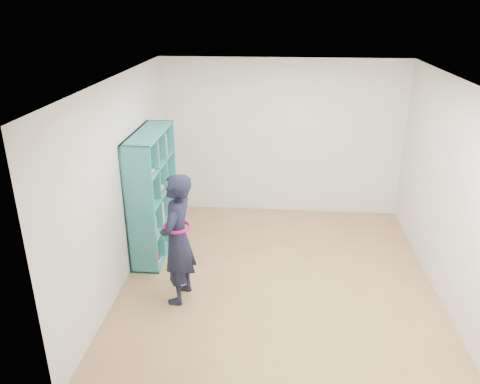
{
  "coord_description": "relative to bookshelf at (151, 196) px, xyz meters",
  "views": [
    {
      "loc": [
        -0.06,
        -5.31,
        3.42
      ],
      "look_at": [
        -0.53,
        0.3,
        1.11
      ],
      "focal_mm": 35.0,
      "sensor_mm": 36.0,
      "label": 1
    }
  ],
  "objects": [
    {
      "name": "floor",
      "position": [
        1.83,
        -0.65,
        -0.87
      ],
      "size": [
        4.5,
        4.5,
        0.0
      ],
      "primitive_type": "plane",
      "color": "olive",
      "rests_on": "ground"
    },
    {
      "name": "ceiling",
      "position": [
        1.83,
        -0.65,
        1.73
      ],
      "size": [
        4.5,
        4.5,
        0.0
      ],
      "primitive_type": "plane",
      "color": "white",
      "rests_on": "wall_back"
    },
    {
      "name": "wall_left",
      "position": [
        -0.17,
        -0.65,
        0.43
      ],
      "size": [
        0.02,
        4.5,
        2.6
      ],
      "primitive_type": "cube",
      "color": "silver",
      "rests_on": "floor"
    },
    {
      "name": "wall_right",
      "position": [
        3.83,
        -0.65,
        0.43
      ],
      "size": [
        0.02,
        4.5,
        2.6
      ],
      "primitive_type": "cube",
      "color": "silver",
      "rests_on": "floor"
    },
    {
      "name": "wall_back",
      "position": [
        1.83,
        1.6,
        0.43
      ],
      "size": [
        4.0,
        0.02,
        2.6
      ],
      "primitive_type": "cube",
      "color": "silver",
      "rests_on": "floor"
    },
    {
      "name": "wall_front",
      "position": [
        1.83,
        -2.9,
        0.43
      ],
      "size": [
        4.0,
        0.02,
        2.6
      ],
      "primitive_type": "cube",
      "color": "silver",
      "rests_on": "floor"
    },
    {
      "name": "bookshelf",
      "position": [
        0.0,
        0.0,
        0.0
      ],
      "size": [
        0.39,
        1.34,
        1.79
      ],
      "color": "teal",
      "rests_on": "floor"
    },
    {
      "name": "person",
      "position": [
        0.63,
        -1.15,
        -0.05
      ],
      "size": [
        0.47,
        0.64,
        1.63
      ],
      "rotation": [
        0.0,
        0.0,
        -1.71
      ],
      "color": "black",
      "rests_on": "floor"
    },
    {
      "name": "smartphone",
      "position": [
        0.5,
        -1.06,
        0.05
      ],
      "size": [
        0.01,
        0.09,
        0.13
      ],
      "rotation": [
        0.32,
        0.0,
        -0.02
      ],
      "color": "silver",
      "rests_on": "person"
    }
  ]
}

